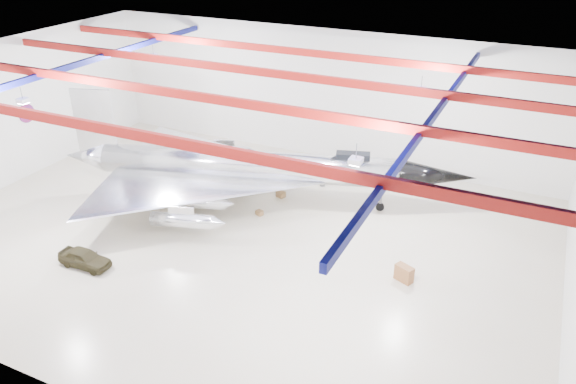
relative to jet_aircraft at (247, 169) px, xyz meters
The scene contains 15 objects.
floor 5.52m from the jet_aircraft, 71.66° to the right, with size 40.00×40.00×0.00m, color #C0B299.
wall_back 10.90m from the jet_aircraft, 81.71° to the left, with size 40.00×40.00×0.00m, color silver.
wall_left 19.25m from the jet_aircraft, 166.08° to the right, with size 30.00×30.00×0.00m, color silver.
ceiling 9.62m from the jet_aircraft, 71.66° to the right, with size 40.00×40.00×0.00m, color #0A0F38.
ceiling_structure 9.04m from the jet_aircraft, 71.66° to the right, with size 39.50×29.50×1.08m.
wall_roundel 18.75m from the jet_aircraft, behind, with size 1.50×1.50×0.10m, color #B21414.
jet_aircraft is the anchor object (origin of this frame).
jeep 12.74m from the jet_aircraft, 112.99° to the right, with size 1.36×3.38×1.15m, color #332E19.
desk 13.99m from the jet_aircraft, 20.09° to the right, with size 1.09×0.54×1.00m, color brown.
crate_ply 3.79m from the jet_aircraft, behind, with size 0.46×0.37×0.32m, color olive.
toolbox_red 5.02m from the jet_aircraft, 80.69° to the left, with size 0.39×0.31×0.27m, color maroon.
parts_bin 3.54m from the jet_aircraft, 44.56° to the left, with size 0.62×0.49×0.43m, color olive.
crate_small 7.99m from the jet_aircraft, 146.44° to the left, with size 0.35×0.28×0.25m, color #59595B.
oil_barrel 3.31m from the jet_aircraft, 39.77° to the right, with size 0.49×0.39×0.34m, color olive.
spares_box 6.75m from the jet_aircraft, 51.03° to the left, with size 0.42×0.42×0.38m, color #59595B.
Camera 1 is at (16.88, -27.44, 19.49)m, focal length 35.00 mm.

